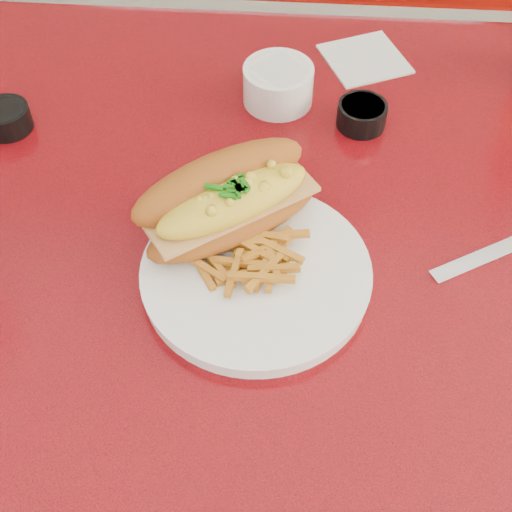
# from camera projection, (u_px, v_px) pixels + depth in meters

# --- Properties ---
(ground) EXTENTS (8.00, 8.00, 0.00)m
(ground) POSITION_uv_depth(u_px,v_px,m) (256.00, 467.00, 1.42)
(ground) COLOR beige
(ground) RESTS_ON ground
(diner_table) EXTENTS (1.23, 0.83, 0.77)m
(diner_table) POSITION_uv_depth(u_px,v_px,m) (257.00, 285.00, 0.95)
(diner_table) COLOR red
(diner_table) RESTS_ON ground
(booth_bench_far) EXTENTS (1.20, 0.51, 0.90)m
(booth_bench_far) POSITION_uv_depth(u_px,v_px,m) (281.00, 95.00, 1.71)
(booth_bench_far) COLOR maroon
(booth_bench_far) RESTS_ON ground
(dinner_plate) EXTENTS (0.27, 0.27, 0.02)m
(dinner_plate) POSITION_uv_depth(u_px,v_px,m) (256.00, 274.00, 0.74)
(dinner_plate) COLOR white
(dinner_plate) RESTS_ON diner_table
(mac_hoagie) EXTENTS (0.22, 0.20, 0.09)m
(mac_hoagie) POSITION_uv_depth(u_px,v_px,m) (228.00, 200.00, 0.75)
(mac_hoagie) COLOR #A4561A
(mac_hoagie) RESTS_ON dinner_plate
(fries_pile) EXTENTS (0.12, 0.11, 0.03)m
(fries_pile) POSITION_uv_depth(u_px,v_px,m) (244.00, 252.00, 0.74)
(fries_pile) COLOR orange
(fries_pile) RESTS_ON dinner_plate
(fork) EXTENTS (0.03, 0.14, 0.00)m
(fork) POSITION_uv_depth(u_px,v_px,m) (245.00, 217.00, 0.78)
(fork) COLOR silver
(fork) RESTS_ON dinner_plate
(gravy_ramekin) EXTENTS (0.12, 0.12, 0.05)m
(gravy_ramekin) POSITION_uv_depth(u_px,v_px,m) (278.00, 84.00, 0.92)
(gravy_ramekin) COLOR white
(gravy_ramekin) RESTS_ON diner_table
(sauce_cup_left) EXTENTS (0.07, 0.07, 0.03)m
(sauce_cup_left) POSITION_uv_depth(u_px,v_px,m) (6.00, 117.00, 0.89)
(sauce_cup_left) COLOR black
(sauce_cup_left) RESTS_ON diner_table
(sauce_cup_right) EXTENTS (0.08, 0.08, 0.03)m
(sauce_cup_right) POSITION_uv_depth(u_px,v_px,m) (362.00, 114.00, 0.89)
(sauce_cup_right) COLOR black
(sauce_cup_right) RESTS_ON diner_table
(paper_napkin) EXTENTS (0.14, 0.14, 0.00)m
(paper_napkin) POSITION_uv_depth(u_px,v_px,m) (365.00, 59.00, 0.99)
(paper_napkin) COLOR silver
(paper_napkin) RESTS_ON diner_table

